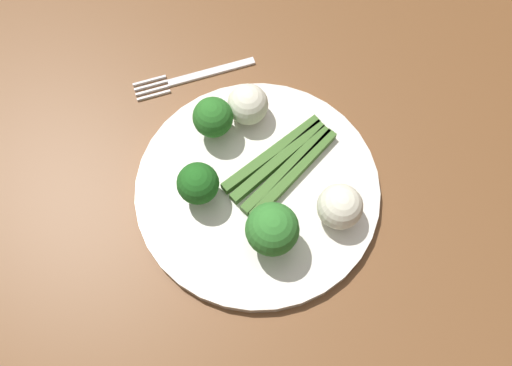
% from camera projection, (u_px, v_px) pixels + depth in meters
% --- Properties ---
extents(ground_plane, '(6.00, 6.00, 0.02)m').
position_uv_depth(ground_plane, '(261.00, 307.00, 1.40)').
color(ground_plane, '#B7A88E').
extents(dining_table, '(1.40, 1.07, 0.76)m').
position_uv_depth(dining_table, '(266.00, 213.00, 0.78)').
color(dining_table, brown).
rests_on(dining_table, ground_plane).
extents(plate, '(0.29, 0.29, 0.01)m').
position_uv_depth(plate, '(256.00, 187.00, 0.68)').
color(plate, silver).
rests_on(plate, dining_table).
extents(asparagus_bundle, '(0.08, 0.16, 0.01)m').
position_uv_depth(asparagus_bundle, '(282.00, 164.00, 0.68)').
color(asparagus_bundle, '#3D6626').
rests_on(asparagus_bundle, plate).
extents(broccoli_front_left, '(0.05, 0.05, 0.06)m').
position_uv_depth(broccoli_front_left, '(213.00, 118.00, 0.67)').
color(broccoli_front_left, '#568E33').
rests_on(broccoli_front_left, plate).
extents(broccoli_back, '(0.05, 0.05, 0.06)m').
position_uv_depth(broccoli_back, '(198.00, 184.00, 0.64)').
color(broccoli_back, '#4C7F2B').
rests_on(broccoli_back, plate).
extents(broccoli_right, '(0.06, 0.06, 0.07)m').
position_uv_depth(broccoli_right, '(272.00, 230.00, 0.61)').
color(broccoli_right, '#609E3D').
rests_on(broccoli_right, plate).
extents(cauliflower_outer_edge, '(0.05, 0.05, 0.05)m').
position_uv_depth(cauliflower_outer_edge, '(340.00, 207.00, 0.64)').
color(cauliflower_outer_edge, silver).
rests_on(cauliflower_outer_edge, plate).
extents(cauliflower_back_right, '(0.05, 0.05, 0.05)m').
position_uv_depth(cauliflower_back_right, '(248.00, 104.00, 0.69)').
color(cauliflower_back_right, silver).
rests_on(cauliflower_back_right, plate).
extents(fork, '(0.05, 0.17, 0.00)m').
position_uv_depth(fork, '(193.00, 77.00, 0.75)').
color(fork, silver).
rests_on(fork, dining_table).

